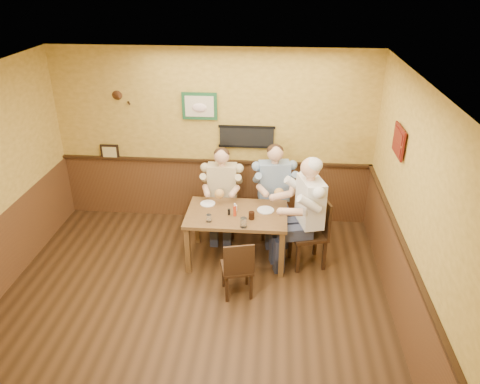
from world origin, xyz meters
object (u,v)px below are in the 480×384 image
object	(u,v)px
chair_back_left	(223,207)
diner_blue_polo	(273,196)
chair_right_end	(308,232)
cola_tumbler	(252,216)
salt_shaker	(236,208)
chair_back_right	(273,207)
water_glass_mid	(243,223)
dining_table	(237,219)
chair_near_side	(237,266)
pepper_shaker	(229,212)
water_glass_left	(209,218)
hot_sauce_bottle	(235,210)
diner_tan_shirt	(222,196)
diner_white_elder	(309,219)

from	to	relation	value
chair_back_left	diner_blue_polo	size ratio (longest dim) A/B	0.67
chair_right_end	cola_tumbler	size ratio (longest dim) A/B	9.69
cola_tumbler	salt_shaker	size ratio (longest dim) A/B	1.19
chair_back_right	water_glass_mid	xyz separation A→B (m)	(-0.38, -1.10, 0.34)
chair_back_right	chair_right_end	world-z (taller)	chair_right_end
dining_table	chair_near_side	world-z (taller)	chair_near_side
chair_right_end	pepper_shaker	xyz separation A→B (m)	(-1.10, -0.02, 0.28)
dining_table	water_glass_left	xyz separation A→B (m)	(-0.35, -0.27, 0.14)
hot_sauce_bottle	diner_tan_shirt	bearing A→B (deg)	108.70
chair_right_end	pepper_shaker	bearing A→B (deg)	-104.68
dining_table	pepper_shaker	bearing A→B (deg)	-147.25
chair_back_left	cola_tumbler	bearing A→B (deg)	-60.93
chair_near_side	water_glass_left	world-z (taller)	water_glass_left
chair_back_right	diner_white_elder	xyz separation A→B (m)	(0.50, -0.77, 0.26)
chair_back_right	water_glass_left	distance (m)	1.35
chair_near_side	diner_white_elder	bearing A→B (deg)	-155.07
diner_tan_shirt	salt_shaker	world-z (taller)	diner_tan_shirt
chair_back_left	diner_white_elder	size ratio (longest dim) A/B	0.62
water_glass_mid	chair_back_left	bearing A→B (deg)	110.71
diner_blue_polo	diner_white_elder	world-z (taller)	diner_white_elder
diner_blue_polo	cola_tumbler	size ratio (longest dim) A/B	12.82
water_glass_left	salt_shaker	bearing A→B (deg)	44.59
diner_white_elder	water_glass_left	world-z (taller)	diner_white_elder
chair_back_right	chair_near_side	distance (m)	1.58
water_glass_left	dining_table	bearing A→B (deg)	37.94
chair_near_side	diner_tan_shirt	distance (m)	1.56
diner_blue_polo	diner_white_elder	bearing A→B (deg)	-67.17
chair_right_end	diner_white_elder	bearing A→B (deg)	0.00
dining_table	salt_shaker	xyz separation A→B (m)	(-0.02, 0.06, 0.14)
diner_tan_shirt	cola_tumbler	bearing A→B (deg)	-60.93
water_glass_mid	cola_tumbler	world-z (taller)	water_glass_mid
dining_table	hot_sauce_bottle	xyz separation A→B (m)	(-0.02, -0.08, 0.18)
chair_back_right	pepper_shaker	distance (m)	1.04
chair_back_right	water_glass_mid	bearing A→B (deg)	-118.86
chair_near_side	water_glass_mid	size ratio (longest dim) A/B	6.25
diner_tan_shirt	pepper_shaker	distance (m)	0.80
cola_tumbler	pepper_shaker	size ratio (longest dim) A/B	1.19
chair_back_right	water_glass_mid	world-z (taller)	chair_back_right
diner_blue_polo	water_glass_left	xyz separation A→B (m)	(-0.85, -1.00, 0.13)
chair_back_right	pepper_shaker	bearing A→B (deg)	-137.26
hot_sauce_bottle	chair_back_left	bearing A→B (deg)	108.70
diner_tan_shirt	water_glass_left	xyz separation A→B (m)	(-0.07, -0.97, 0.16)
diner_white_elder	water_glass_mid	bearing A→B (deg)	-84.98
chair_back_left	chair_right_end	xyz separation A→B (m)	(1.28, -0.75, 0.06)
chair_back_right	pepper_shaker	size ratio (longest dim) A/B	10.72
diner_tan_shirt	chair_right_end	bearing A→B (deg)	-31.51
diner_tan_shirt	salt_shaker	size ratio (longest dim) A/B	14.57
chair_back_left	cola_tumbler	size ratio (longest dim) A/B	8.57
water_glass_left	water_glass_mid	bearing A→B (deg)	-12.43
chair_back_right	chair_right_end	bearing A→B (deg)	-67.17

